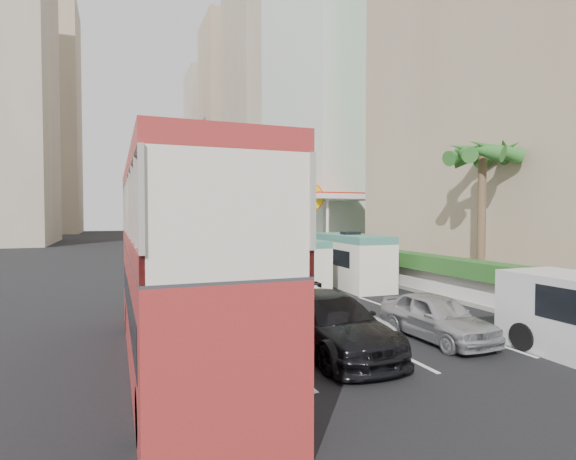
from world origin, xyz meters
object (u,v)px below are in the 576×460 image
double_decker_bus (180,264)px  car_silver_lane_b (436,339)px  shell_station (333,226)px  minibus_near (292,263)px  van_asset (246,267)px  minibus_far (350,260)px  panel_van_far (283,251)px  palm_tree (481,223)px  car_silver_lane_a (331,344)px  car_black (330,351)px

double_decker_bus → car_silver_lane_b: double_decker_bus is taller
shell_station → car_silver_lane_b: bearing=-109.7°
double_decker_bus → minibus_near: size_ratio=1.94×
car_silver_lane_b → minibus_near: bearing=91.2°
van_asset → shell_station: shell_station is taller
car_silver_lane_b → minibus_near: minibus_near is taller
van_asset → minibus_far: minibus_far is taller
minibus_near → panel_van_far: size_ratio=1.11×
minibus_near → minibus_far: minibus_far is taller
car_silver_lane_b → van_asset: car_silver_lane_b is taller
palm_tree → shell_station: 19.14m
double_decker_bus → car_silver_lane_a: size_ratio=2.61×
car_black → minibus_near: minibus_near is taller
van_asset → minibus_near: minibus_near is taller
van_asset → shell_station: size_ratio=0.58×
car_silver_lane_a → panel_van_far: 21.15m
double_decker_bus → palm_tree: 14.39m
car_black → panel_van_far: bearing=71.6°
car_black → shell_station: size_ratio=0.68×
double_decker_bus → car_black: 4.75m
shell_station → van_asset: bearing=-156.5°
car_silver_lane_a → van_asset: (2.84, 19.12, 0.00)m
minibus_near → minibus_far: bearing=-17.0°
double_decker_bus → shell_station: size_ratio=1.38×
panel_van_far → shell_station: size_ratio=0.64×
car_silver_lane_a → shell_station: bearing=54.3°
double_decker_bus → panel_van_far: size_ratio=2.16×
shell_station → minibus_far: bearing=-113.4°
panel_van_far → minibus_near: bearing=-105.5°
car_silver_lane_b → van_asset: 19.84m
car_silver_lane_a → van_asset: car_silver_lane_a is taller
car_silver_lane_b → panel_van_far: panel_van_far is taller
double_decker_bus → minibus_near: double_decker_bus is taller
car_silver_lane_a → panel_van_far: size_ratio=0.83×
minibus_near → van_asset: bearing=89.0°
car_silver_lane_b → minibus_far: 10.34m
minibus_far → van_asset: bearing=109.5°
car_black → minibus_near: bearing=72.5°
double_decker_bus → panel_van_far: (10.37, 20.27, -1.51)m
car_silver_lane_b → van_asset: (-0.35, 19.84, 0.00)m
van_asset → panel_van_far: bearing=9.6°
double_decker_bus → minibus_near: bearing=55.1°
car_silver_lane_a → car_black: car_black is taller
panel_van_far → car_black: bearing=-104.6°
car_black → van_asset: car_black is taller
double_decker_bus → shell_station: 28.02m
double_decker_bus → van_asset: double_decker_bus is taller
minibus_near → panel_van_far: 10.67m
car_black → palm_tree: (9.82, 4.56, 3.38)m
panel_van_far → palm_tree: palm_tree is taller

